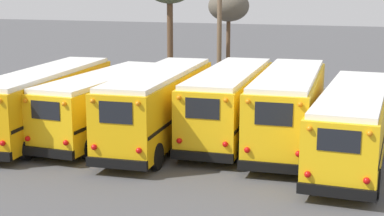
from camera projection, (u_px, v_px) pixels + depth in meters
ground_plane at (195, 141)px, 27.06m from camera, size 160.00×160.00×0.00m
school_bus_0 at (46, 100)px, 27.74m from camera, size 3.05×10.71×3.14m
school_bus_1 at (105, 103)px, 27.47m from camera, size 2.94×9.84×2.98m
school_bus_2 at (159, 104)px, 26.31m from camera, size 2.83×10.34×3.30m
school_bus_3 at (229, 102)px, 27.12m from camera, size 2.79×9.97×3.22m
school_bus_4 at (288, 107)px, 25.65m from camera, size 2.85×9.77×3.35m
school_bus_5 at (353, 123)px, 23.54m from camera, size 3.01×10.93×2.98m
utility_pole at (219, 32)px, 35.23m from camera, size 1.80×0.28×8.18m
bare_tree_0 at (229, 7)px, 41.36m from camera, size 2.89×2.89×6.65m
fence_line at (235, 91)px, 34.26m from camera, size 22.12×0.06×1.42m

